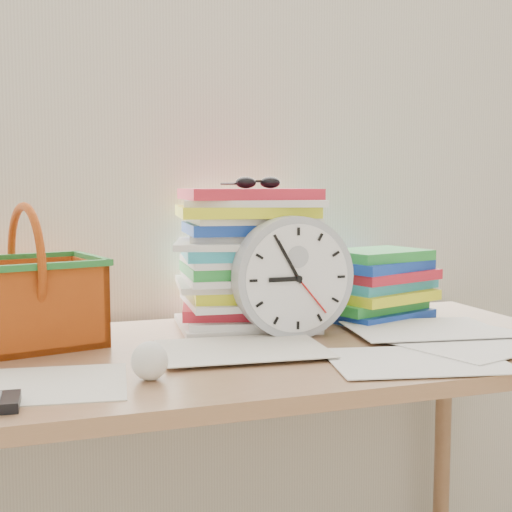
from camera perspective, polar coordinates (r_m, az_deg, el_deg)
name	(u,v)px	position (r m, az deg, el deg)	size (l,w,h in m)	color
curtain	(208,95)	(1.81, -3.88, 12.76)	(2.40, 0.01, 2.50)	silver
desk	(258,382)	(1.49, 0.15, -10.02)	(1.40, 0.70, 0.75)	#906543
paper_stack	(249,258)	(1.64, -0.59, -0.16)	(0.33, 0.28, 0.32)	white
clock	(293,277)	(1.53, 2.97, -1.68)	(0.26, 0.26, 0.05)	#A8ACB3
sunglasses	(258,183)	(1.59, 0.16, 5.90)	(0.12, 0.10, 0.03)	black
book_stack	(376,284)	(1.77, 9.58, -2.25)	(0.28, 0.22, 0.17)	white
basket	(26,277)	(1.52, -17.90, -1.58)	(0.29, 0.22, 0.29)	#BF4E12
crumpled_ball	(149,360)	(1.23, -8.54, -8.27)	(0.07, 0.07, 0.07)	white
scattered_papers	(258,343)	(1.47, 0.15, -6.98)	(1.26, 0.42, 0.02)	white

